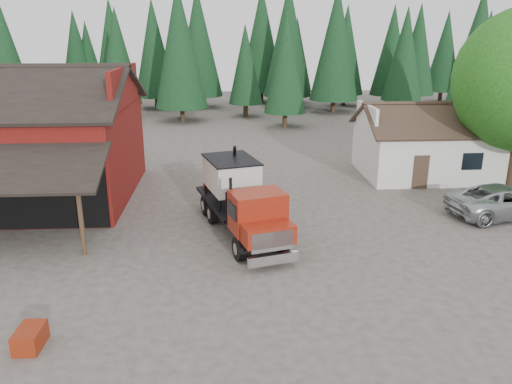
{
  "coord_description": "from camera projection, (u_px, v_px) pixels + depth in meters",
  "views": [
    {
      "loc": [
        0.25,
        -17.06,
        8.78
      ],
      "look_at": [
        1.62,
        4.43,
        1.8
      ],
      "focal_mm": 35.0,
      "sensor_mm": 36.0,
      "label": 1
    }
  ],
  "objects": [
    {
      "name": "farmhouse",
      "position": [
        427.0,
        149.0,
        31.5
      ],
      "size": [
        8.6,
        6.42,
        4.65
      ],
      "color": "silver",
      "rests_on": "ground"
    },
    {
      "name": "conifer_backdrop",
      "position": [
        222.0,
        109.0,
        58.76
      ],
      "size": [
        76.0,
        16.0,
        16.0
      ],
      "primitive_type": null,
      "color": "black",
      "rests_on": "ground"
    },
    {
      "name": "red_barn",
      "position": [
        16.0,
        150.0,
        26.79
      ],
      "size": [
        12.8,
        13.63,
        7.18
      ],
      "color": "maroon",
      "rests_on": "ground"
    },
    {
      "name": "feed_truck",
      "position": [
        241.0,
        197.0,
        22.24
      ],
      "size": [
        4.26,
        8.37,
        3.65
      ],
      "rotation": [
        0.0,
        0.0,
        0.28
      ],
      "color": "black",
      "rests_on": "ground"
    },
    {
      "name": "ground",
      "position": [
        221.0,
        274.0,
        18.89
      ],
      "size": [
        120.0,
        120.0,
        0.0
      ],
      "primitive_type": "plane",
      "color": "#4C433C",
      "rests_on": "ground"
    },
    {
      "name": "silver_car",
      "position": [
        505.0,
        201.0,
        24.56
      ],
      "size": [
        6.02,
        3.51,
        1.58
      ],
      "primitive_type": "imported",
      "rotation": [
        0.0,
        0.0,
        1.74
      ],
      "color": "#A8ABAF",
      "rests_on": "ground"
    },
    {
      "name": "equip_box",
      "position": [
        30.0,
        338.0,
        14.44
      ],
      "size": [
        0.73,
        1.12,
        0.6
      ],
      "primitive_type": "cube",
      "rotation": [
        0.0,
        0.0,
        -0.03
      ],
      "color": "maroon",
      "rests_on": "ground"
    },
    {
      "name": "near_pine_b",
      "position": [
        286.0,
        64.0,
        45.91
      ],
      "size": [
        3.96,
        3.96,
        10.4
      ],
      "color": "#382619",
      "rests_on": "ground"
    },
    {
      "name": "near_pine_d",
      "position": [
        179.0,
        46.0,
        48.64
      ],
      "size": [
        5.28,
        5.28,
        13.4
      ],
      "color": "#382619",
      "rests_on": "ground"
    },
    {
      "name": "near_pine_c",
      "position": [
        477.0,
        54.0,
        42.77
      ],
      "size": [
        4.84,
        4.84,
        12.4
      ],
      "color": "#382619",
      "rests_on": "ground"
    }
  ]
}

